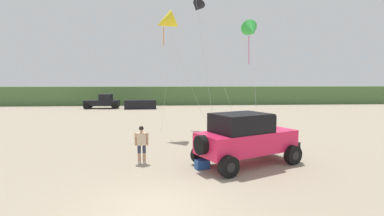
{
  "coord_description": "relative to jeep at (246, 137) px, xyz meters",
  "views": [
    {
      "loc": [
        0.46,
        -7.79,
        3.58
      ],
      "look_at": [
        1.49,
        5.34,
        2.38
      ],
      "focal_mm": 26.3,
      "sensor_mm": 36.0,
      "label": 1
    }
  ],
  "objects": [
    {
      "name": "ground_plane",
      "position": [
        -3.73,
        -4.05,
        -1.2
      ],
      "size": [
        220.0,
        220.0,
        0.0
      ],
      "primitive_type": "plane",
      "color": "gray"
    },
    {
      "name": "dune_ridge",
      "position": [
        -3.01,
        35.82,
        0.25
      ],
      "size": [
        90.0,
        6.71,
        2.9
      ],
      "primitive_type": "cube",
      "color": "#4C703D",
      "rests_on": "ground_plane"
    },
    {
      "name": "jeep",
      "position": [
        0.0,
        0.0,
        0.0
      ],
      "size": [
        5.0,
        3.98,
        2.26
      ],
      "color": "#EA2151",
      "rests_on": "ground_plane"
    },
    {
      "name": "person_watching",
      "position": [
        -4.54,
        0.55,
        -0.26
      ],
      "size": [
        0.62,
        0.31,
        1.67
      ],
      "color": "tan",
      "rests_on": "ground_plane"
    },
    {
      "name": "cooler_box",
      "position": [
        -1.96,
        -0.49,
        -1.01
      ],
      "size": [
        0.65,
        0.52,
        0.38
      ],
      "primitive_type": "cube",
      "rotation": [
        0.0,
        0.0,
        0.33
      ],
      "color": "#23519E",
      "rests_on": "ground_plane"
    },
    {
      "name": "distant_pickup",
      "position": [
        -12.52,
        27.7,
        -0.26
      ],
      "size": [
        4.63,
        2.42,
        1.98
      ],
      "color": "black",
      "rests_on": "ground_plane"
    },
    {
      "name": "distant_sedan",
      "position": [
        -7.27,
        26.66,
        -0.6
      ],
      "size": [
        4.29,
        1.95,
        1.2
      ],
      "primitive_type": "cube",
      "rotation": [
        0.0,
        0.0,
        0.06
      ],
      "color": "black",
      "rests_on": "ground_plane"
    },
    {
      "name": "kite_green_box",
      "position": [
        2.19,
        6.96,
        5.84
      ],
      "size": [
        1.52,
        4.74,
        7.91
      ],
      "color": "green",
      "rests_on": "ground_plane"
    },
    {
      "name": "kite_orange_streamer",
      "position": [
        -3.52,
        7.38,
        6.39
      ],
      "size": [
        3.76,
        2.28,
        8.52
      ],
      "color": "yellow",
      "rests_on": "ground_plane"
    },
    {
      "name": "kite_white_parafoil",
      "position": [
        -1.07,
        10.63,
        8.24
      ],
      "size": [
        2.97,
        6.33,
        10.08
      ],
      "color": "black",
      "rests_on": "ground_plane"
    }
  ]
}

